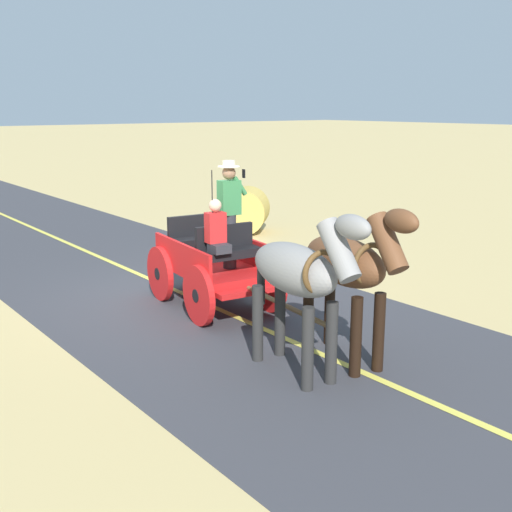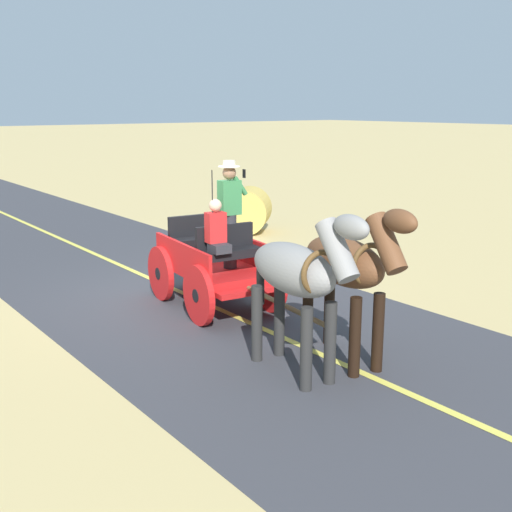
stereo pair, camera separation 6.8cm
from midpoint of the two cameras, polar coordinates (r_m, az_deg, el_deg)
name	(u,v)px [view 1 (the left image)]	position (r m, az deg, el deg)	size (l,w,h in m)	color
ground_plane	(182,294)	(11.68, -6.83, -3.38)	(200.00, 200.00, 0.00)	tan
road_surface	(182,293)	(11.68, -6.83, -3.36)	(5.49, 160.00, 0.01)	#38383D
road_centre_stripe	(182,293)	(11.68, -6.83, -3.34)	(0.12, 160.00, 0.00)	#DBCC4C
horse_drawn_carriage	(215,260)	(10.68, -3.88, -0.39)	(1.68, 4.52, 2.50)	red
horse_near_side	(349,266)	(8.29, 8.14, -0.92)	(0.80, 2.15, 2.21)	brown
horse_off_side	(299,274)	(7.83, 3.66, -1.67)	(0.69, 2.14, 2.21)	gray
hay_bale	(245,210)	(17.07, -1.09, 4.12)	(1.20, 1.20, 1.10)	gold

